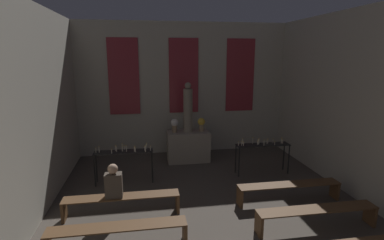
{
  "coord_description": "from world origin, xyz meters",
  "views": [
    {
      "loc": [
        -1.4,
        -0.64,
        3.43
      ],
      "look_at": [
        0.0,
        7.89,
        1.55
      ],
      "focal_mm": 28.0,
      "sensor_mm": 36.0,
      "label": 1
    }
  ],
  "objects_px": {
    "flower_vase_right": "(201,123)",
    "pew_third_left": "(118,232)",
    "pew_back_right": "(289,188)",
    "flower_vase_left": "(175,124)",
    "pew_back_left": "(122,201)",
    "statue": "(188,109)",
    "pew_third_right": "(317,213)",
    "candle_rack_left": "(124,156)",
    "candle_rack_right": "(263,148)",
    "altar": "(188,146)",
    "person_seated": "(114,182)"
  },
  "relations": [
    {
      "from": "pew_third_left",
      "to": "pew_back_right",
      "type": "height_order",
      "value": "same"
    },
    {
      "from": "candle_rack_right",
      "to": "pew_third_left",
      "type": "bearing_deg",
      "value": -142.96
    },
    {
      "from": "altar",
      "to": "pew_third_left",
      "type": "distance_m",
      "value": 4.8
    },
    {
      "from": "statue",
      "to": "pew_third_right",
      "type": "relative_size",
      "value": 0.65
    },
    {
      "from": "altar",
      "to": "person_seated",
      "type": "height_order",
      "value": "person_seated"
    },
    {
      "from": "statue",
      "to": "pew_third_right",
      "type": "xyz_separation_m",
      "value": [
        1.93,
        -4.39,
        -1.39
      ]
    },
    {
      "from": "pew_third_left",
      "to": "pew_third_right",
      "type": "bearing_deg",
      "value": 0.0
    },
    {
      "from": "statue",
      "to": "pew_third_right",
      "type": "bearing_deg",
      "value": -66.27
    },
    {
      "from": "candle_rack_right",
      "to": "pew_back_right",
      "type": "bearing_deg",
      "value": -91.59
    },
    {
      "from": "candle_rack_right",
      "to": "person_seated",
      "type": "distance_m",
      "value": 4.44
    },
    {
      "from": "flower_vase_right",
      "to": "pew_back_right",
      "type": "distance_m",
      "value": 3.66
    },
    {
      "from": "altar",
      "to": "flower_vase_right",
      "type": "xyz_separation_m",
      "value": [
        0.44,
        0.0,
        0.75
      ]
    },
    {
      "from": "pew_back_left",
      "to": "pew_back_right",
      "type": "distance_m",
      "value": 3.86
    },
    {
      "from": "person_seated",
      "to": "statue",
      "type": "bearing_deg",
      "value": 57.04
    },
    {
      "from": "pew_back_right",
      "to": "flower_vase_left",
      "type": "bearing_deg",
      "value": 126.37
    },
    {
      "from": "candle_rack_left",
      "to": "pew_back_right",
      "type": "relative_size",
      "value": 0.64
    },
    {
      "from": "flower_vase_right",
      "to": "altar",
      "type": "bearing_deg",
      "value": 180.0
    },
    {
      "from": "statue",
      "to": "flower_vase_right",
      "type": "height_order",
      "value": "statue"
    },
    {
      "from": "statue",
      "to": "candle_rack_left",
      "type": "bearing_deg",
      "value": -143.9
    },
    {
      "from": "candle_rack_left",
      "to": "pew_back_right",
      "type": "height_order",
      "value": "candle_rack_left"
    },
    {
      "from": "flower_vase_left",
      "to": "pew_third_right",
      "type": "height_order",
      "value": "flower_vase_left"
    },
    {
      "from": "candle_rack_left",
      "to": "pew_third_left",
      "type": "relative_size",
      "value": 0.64
    },
    {
      "from": "statue",
      "to": "pew_back_left",
      "type": "bearing_deg",
      "value": -120.95
    },
    {
      "from": "flower_vase_right",
      "to": "candle_rack_right",
      "type": "distance_m",
      "value": 2.16
    },
    {
      "from": "candle_rack_left",
      "to": "altar",
      "type": "bearing_deg",
      "value": 36.1
    },
    {
      "from": "flower_vase_right",
      "to": "pew_back_right",
      "type": "xyz_separation_m",
      "value": [
        1.49,
        -3.22,
        -0.9
      ]
    },
    {
      "from": "pew_back_left",
      "to": "pew_back_right",
      "type": "height_order",
      "value": "same"
    },
    {
      "from": "altar",
      "to": "pew_back_left",
      "type": "height_order",
      "value": "altar"
    },
    {
      "from": "flower_vase_right",
      "to": "pew_third_left",
      "type": "relative_size",
      "value": 0.18
    },
    {
      "from": "pew_back_left",
      "to": "person_seated",
      "type": "relative_size",
      "value": 3.35
    },
    {
      "from": "statue",
      "to": "flower_vase_left",
      "type": "xyz_separation_m",
      "value": [
        -0.44,
        0.0,
        -0.49
      ]
    },
    {
      "from": "altar",
      "to": "candle_rack_right",
      "type": "height_order",
      "value": "candle_rack_right"
    },
    {
      "from": "altar",
      "to": "statue",
      "type": "relative_size",
      "value": 0.85
    },
    {
      "from": "statue",
      "to": "flower_vase_right",
      "type": "xyz_separation_m",
      "value": [
        0.44,
        0.0,
        -0.49
      ]
    },
    {
      "from": "flower_vase_left",
      "to": "person_seated",
      "type": "relative_size",
      "value": 0.59
    },
    {
      "from": "pew_back_left",
      "to": "candle_rack_left",
      "type": "bearing_deg",
      "value": 91.48
    },
    {
      "from": "pew_back_right",
      "to": "pew_third_left",
      "type": "bearing_deg",
      "value": -163.1
    },
    {
      "from": "altar",
      "to": "candle_rack_right",
      "type": "bearing_deg",
      "value": -36.03
    },
    {
      "from": "statue",
      "to": "person_seated",
      "type": "relative_size",
      "value": 2.17
    },
    {
      "from": "pew_third_right",
      "to": "pew_back_left",
      "type": "bearing_deg",
      "value": 163.1
    },
    {
      "from": "flower_vase_right",
      "to": "pew_third_right",
      "type": "xyz_separation_m",
      "value": [
        1.49,
        -4.39,
        -0.9
      ]
    },
    {
      "from": "flower_vase_left",
      "to": "person_seated",
      "type": "bearing_deg",
      "value": -117.1
    },
    {
      "from": "flower_vase_left",
      "to": "candle_rack_left",
      "type": "bearing_deg",
      "value": -136.83
    },
    {
      "from": "flower_vase_left",
      "to": "candle_rack_right",
      "type": "distance_m",
      "value": 2.86
    },
    {
      "from": "candle_rack_right",
      "to": "pew_third_left",
      "type": "height_order",
      "value": "candle_rack_right"
    },
    {
      "from": "pew_third_right",
      "to": "pew_back_left",
      "type": "height_order",
      "value": "same"
    },
    {
      "from": "pew_third_left",
      "to": "pew_third_right",
      "type": "relative_size",
      "value": 1.0
    },
    {
      "from": "pew_third_left",
      "to": "pew_back_left",
      "type": "bearing_deg",
      "value": 90.0
    },
    {
      "from": "flower_vase_right",
      "to": "candle_rack_right",
      "type": "xyz_separation_m",
      "value": [
        1.54,
        -1.44,
        -0.48
      ]
    },
    {
      "from": "altar",
      "to": "candle_rack_left",
      "type": "relative_size",
      "value": 0.86
    }
  ]
}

